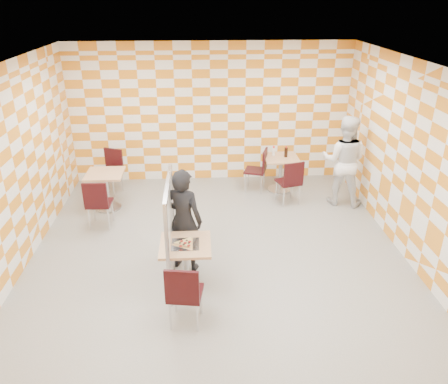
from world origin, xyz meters
The scene contains 15 objects.
room_shell centered at (0.00, 0.54, 1.50)m, with size 7.00×7.00×7.00m.
main_table centered at (-0.48, -0.60, 0.51)m, with size 0.70×0.70×0.75m.
second_table centered at (1.45, 2.74, 0.51)m, with size 0.70×0.70×0.75m.
empty_table centered at (-2.07, 2.07, 0.51)m, with size 0.70×0.70×0.75m.
chair_main_front centered at (-0.49, -1.39, 0.54)m, with size 0.48×0.49×0.92m.
chair_second_front centered at (1.52, 2.03, 0.54)m, with size 0.52×0.53×0.92m.
chair_second_side centered at (1.00, 2.73, 0.54)m, with size 0.54×0.53×0.92m.
chair_empty_near centered at (-2.07, 1.27, 0.54)m, with size 0.44×0.45×0.92m.
chair_empty_far centered at (-2.10, 2.88, 0.54)m, with size 0.55×0.56×0.92m.
partition centered at (-0.70, -0.30, 0.79)m, with size 0.08×1.38×1.55m.
man_dark centered at (-0.52, -0.04, 0.81)m, with size 0.59×0.39×1.63m, color black.
man_white centered at (2.55, 2.07, 0.90)m, with size 0.87×0.68×1.79m, color white.
pizza_on_foil centered at (-0.48, -0.61, 0.77)m, with size 0.40×0.40×0.04m.
sport_bottle centered at (1.30, 2.87, 0.84)m, with size 0.06×0.06×0.20m.
soda_bottle centered at (1.54, 2.75, 0.85)m, with size 0.07×0.07×0.23m.
Camera 1 is at (-0.25, -5.76, 3.90)m, focal length 35.00 mm.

